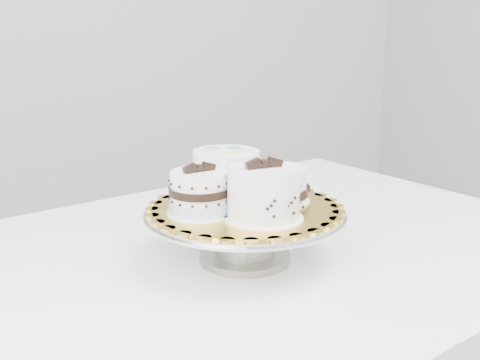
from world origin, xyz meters
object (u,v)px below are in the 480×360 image
cake_stand (245,226)px  cake_swirl (264,195)px  cake_ribbon (277,185)px  cake_banded (200,194)px  cake_dots (226,174)px  table (231,290)px  cake_board (245,208)px

cake_stand → cake_swirl: 0.10m
cake_stand → cake_ribbon: cake_ribbon is taller
cake_banded → cake_dots: bearing=32.7°
cake_swirl → cake_dots: 0.12m
table → cake_stand: 0.14m
table → cake_board: size_ratio=4.56×
cake_banded → cake_ribbon: (0.14, -0.00, -0.00)m
cake_stand → cake_dots: bearing=92.6°
cake_stand → cake_banded: (-0.08, 0.00, 0.06)m
cake_board → cake_dots: size_ratio=2.25×
cake_dots → cake_banded: bearing=-130.9°
table → cake_board: 0.17m
cake_board → cake_swirl: bearing=-93.3°
cake_banded → cake_ribbon: 0.14m
table → cake_swirl: bearing=-100.3°
cake_banded → cake_stand: bearing=-7.3°
cake_stand → cake_board: size_ratio=1.09×
cake_dots → cake_swirl: bearing=-77.7°
cake_dots → table: bearing=-71.7°
cake_swirl → cake_dots: bearing=95.4°
cake_board → cake_dots: 0.07m
cake_swirl → cake_ribbon: cake_swirl is taller
cake_ribbon → table: bearing=142.7°
cake_stand → cake_banded: 0.10m
cake_dots → cake_ribbon: bearing=-28.0°
cake_stand → cake_ribbon: (0.06, 0.00, 0.06)m
cake_stand → cake_ribbon: 0.09m
cake_ribbon → cake_dots: bearing=136.7°
cake_swirl → cake_banded: cake_swirl is taller
cake_stand → table: bearing=91.8°
cake_stand → cake_dots: 0.09m
cake_swirl → cake_banded: (-0.07, 0.07, -0.01)m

